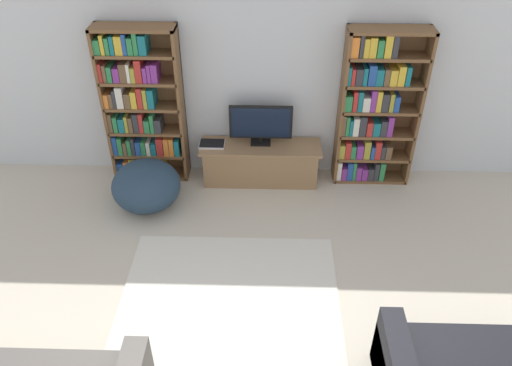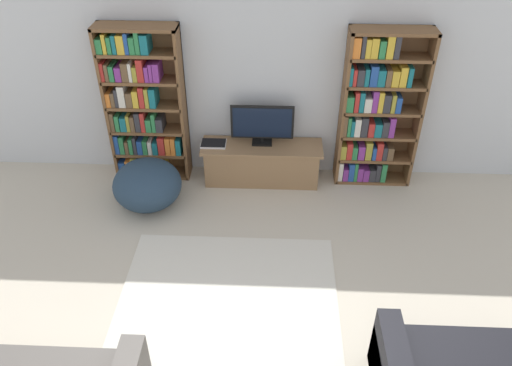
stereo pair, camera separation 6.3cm
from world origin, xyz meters
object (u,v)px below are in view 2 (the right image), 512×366
Objects in this scene: television at (262,124)px; laptop at (214,144)px; bookshelf_left at (143,107)px; bookshelf_right at (375,111)px; beanbag_ottoman at (147,185)px; tv_stand at (262,163)px.

television reaches higher than laptop.
bookshelf_left is 0.94m from laptop.
bookshelf_right is 2.44× the size of beanbag_ottoman.
laptop is at bearing -174.63° from television.
bookshelf_right is 1.49m from tv_stand.
bookshelf_left is at bearing 178.36° from television.
laptop is (-0.59, -0.06, -0.25)m from television.
tv_stand is at bearing -175.72° from bookshelf_right.
bookshelf_right is at bearing 14.22° from beanbag_ottoman.
bookshelf_right is at bearing 1.79° from television.
bookshelf_left is 2.73m from bookshelf_right.
television is 0.64m from laptop.
beanbag_ottoman is at bearing -165.78° from bookshelf_right.
television is (-0.00, 0.06, 0.51)m from tv_stand.
laptop reaches higher than tv_stand.
bookshelf_left is at bearing 100.34° from beanbag_ottoman.
tv_stand is at bearing 23.46° from beanbag_ottoman.
beanbag_ottoman is (-1.30, -0.62, -0.48)m from television.
bookshelf_left and bookshelf_right have the same top height.
beanbag_ottoman reaches higher than tv_stand.
laptop is at bearing 38.47° from beanbag_ottoman.
laptop is (-1.90, -0.10, -0.44)m from bookshelf_right.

